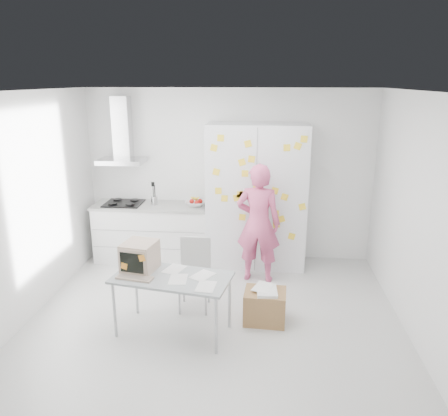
# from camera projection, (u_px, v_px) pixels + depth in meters

# --- Properties ---
(floor) EXTENTS (4.50, 4.00, 0.02)m
(floor) POSITION_uv_depth(u_px,v_px,m) (215.00, 317.00, 5.41)
(floor) COLOR silver
(floor) RESTS_ON ground
(walls) EXTENTS (4.52, 4.01, 2.70)m
(walls) POSITION_uv_depth(u_px,v_px,m) (221.00, 196.00, 5.71)
(walls) COLOR white
(walls) RESTS_ON ground
(ceiling) EXTENTS (4.50, 4.00, 0.02)m
(ceiling) POSITION_uv_depth(u_px,v_px,m) (214.00, 91.00, 4.64)
(ceiling) COLOR white
(ceiling) RESTS_ON walls
(counter_run) EXTENTS (1.84, 0.63, 1.28)m
(counter_run) POSITION_uv_depth(u_px,v_px,m) (153.00, 231.00, 7.00)
(counter_run) COLOR white
(counter_run) RESTS_ON ground
(range_hood) EXTENTS (0.70, 0.48, 1.01)m
(range_hood) POSITION_uv_depth(u_px,v_px,m) (122.00, 137.00, 6.75)
(range_hood) COLOR silver
(range_hood) RESTS_ON walls
(tall_cabinet) EXTENTS (1.50, 0.68, 2.20)m
(tall_cabinet) POSITION_uv_depth(u_px,v_px,m) (256.00, 197.00, 6.65)
(tall_cabinet) COLOR silver
(tall_cabinet) RESTS_ON ground
(person) EXTENTS (0.67, 0.49, 1.72)m
(person) POSITION_uv_depth(u_px,v_px,m) (258.00, 223.00, 6.17)
(person) COLOR #CF507D
(person) RESTS_ON ground
(desk) EXTENTS (1.40, 0.87, 1.04)m
(desk) POSITION_uv_depth(u_px,v_px,m) (151.00, 266.00, 4.96)
(desk) COLOR #949B9D
(desk) RESTS_ON ground
(chair) EXTENTS (0.42, 0.42, 0.90)m
(chair) POSITION_uv_depth(u_px,v_px,m) (195.00, 269.00, 5.52)
(chair) COLOR #A9AAA7
(chair) RESTS_ON ground
(cardboard_box) EXTENTS (0.51, 0.42, 0.43)m
(cardboard_box) POSITION_uv_depth(u_px,v_px,m) (265.00, 306.00, 5.24)
(cardboard_box) COLOR olive
(cardboard_box) RESTS_ON ground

